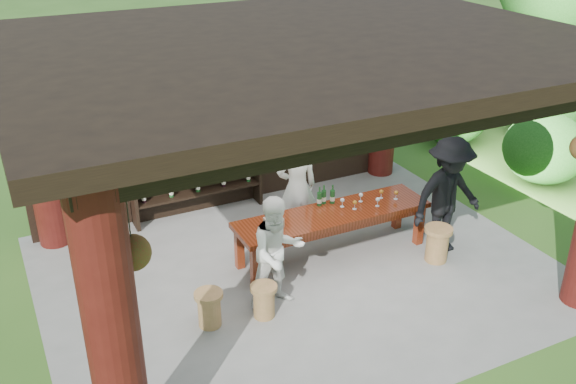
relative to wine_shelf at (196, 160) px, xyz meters
name	(u,v)px	position (x,y,z in m)	size (l,w,h in m)	color
ground	(300,271)	(0.73, -2.45, -1.02)	(90.00, 90.00, 0.00)	#2D5119
pavilion	(286,129)	(0.72, -2.02, 1.11)	(7.50, 6.00, 3.60)	slate
wine_shelf	(196,160)	(0.00, 0.00, 0.00)	(2.31, 0.35, 2.03)	black
tasting_table	(333,219)	(1.39, -2.25, -0.39)	(3.10, 0.81, 0.75)	#531D0B
stool_near_left	(264,300)	(-0.21, -3.22, -0.77)	(0.36, 0.36, 0.48)	olive
stool_near_right	(437,243)	(2.76, -3.10, -0.72)	(0.43, 0.43, 0.57)	olive
stool_far_left	(209,308)	(-0.93, -3.08, -0.75)	(0.38, 0.38, 0.50)	olive
host	(297,187)	(1.15, -1.52, -0.11)	(0.67, 0.44, 1.83)	white
guest_woman	(277,253)	(0.08, -3.03, -0.21)	(0.79, 0.61, 1.62)	white
guest_man	(448,196)	(3.04, -2.90, -0.07)	(1.23, 0.71, 1.90)	black
table_bottles	(325,195)	(1.43, -1.95, -0.12)	(0.30, 0.13, 0.31)	#194C1E
table_glasses	(369,199)	(2.05, -2.24, -0.20)	(0.96, 0.32, 0.15)	silver
napkin_basket	(274,222)	(0.39, -2.26, -0.20)	(0.26, 0.18, 0.14)	#BF6672
shrubs	(455,192)	(3.82, -2.20, -0.46)	(18.43, 7.85, 1.36)	#194C14
trees	(449,5)	(4.49, -0.73, 2.35)	(21.15, 11.64, 4.80)	#3F2819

